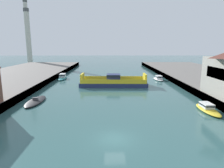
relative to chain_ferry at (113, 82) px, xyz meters
The scene contains 9 objects.
ground_plane 30.89m from the chain_ferry, 90.96° to the right, with size 400.00×400.00×0.00m, color #335B5B.
chain_ferry is the anchor object (origin of this frame).
moored_boat_near_left 20.24m from the chain_ferry, 145.38° to the left, with size 3.05×8.48×1.65m.
moored_boat_near_right 26.17m from the chain_ferry, 54.39° to the right, with size 2.44×7.00×1.31m.
moored_boat_mid_left 22.02m from the chain_ferry, 134.50° to the right, with size 2.86×8.26×0.98m.
moored_boat_mid_right 17.05m from the chain_ferry, 31.12° to the left, with size 2.75×7.00×1.48m.
bollard_left_aft 27.83m from the chain_ferry, 133.80° to the right, with size 0.32×0.32×0.71m.
smokestack_distant_a 87.56m from the chain_ferry, 125.96° to the left, with size 3.26×3.26×32.70m.
smokestack_distant_b 92.44m from the chain_ferry, 125.43° to the left, with size 2.59×2.59×38.85m.
Camera 1 is at (-0.64, -20.92, 10.74)m, focal length 30.94 mm.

